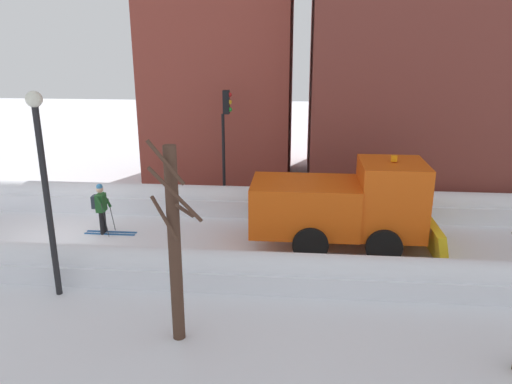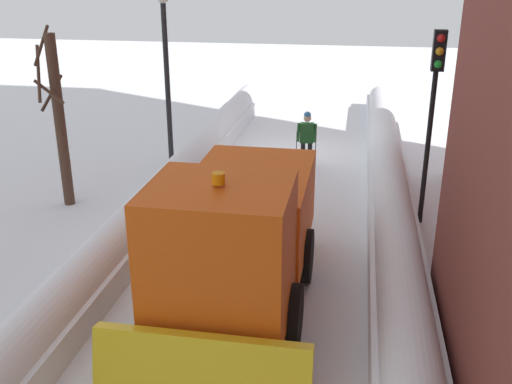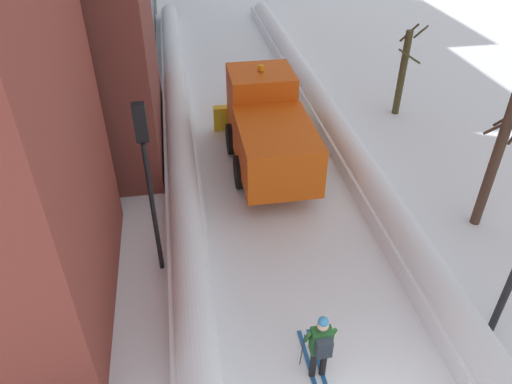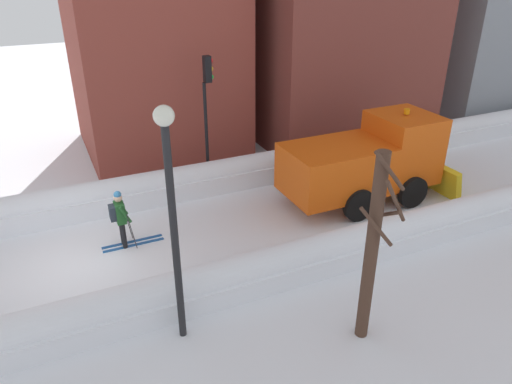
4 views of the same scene
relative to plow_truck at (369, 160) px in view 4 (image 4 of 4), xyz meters
name	(u,v)px [view 4 (image 4 of 4)]	position (x,y,z in m)	size (l,w,h in m)	color
ground_plane	(372,196)	(-0.04, 0.39, -1.48)	(80.00, 80.00, 0.00)	white
snowbank_left	(329,155)	(-2.96, 0.39, -0.98)	(1.10, 36.00, 1.10)	white
snowbank_right	(433,223)	(2.88, 0.39, -1.05)	(1.10, 36.00, 1.00)	white
plow_truck	(369,160)	(0.00, 0.00, 0.00)	(3.20, 5.98, 3.12)	#DB510F
skier	(120,216)	(-0.49, -8.33, -0.48)	(0.62, 1.80, 1.81)	black
traffic_light_pole	(207,97)	(-3.70, -4.41, 1.79)	(0.28, 0.42, 4.68)	black
street_lamp	(172,203)	(3.81, -7.84, 1.91)	(0.40, 0.40, 5.36)	black
bare_tree_near	(373,248)	(5.52, -4.14, 0.86)	(0.95, 1.12, 4.64)	#462F23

